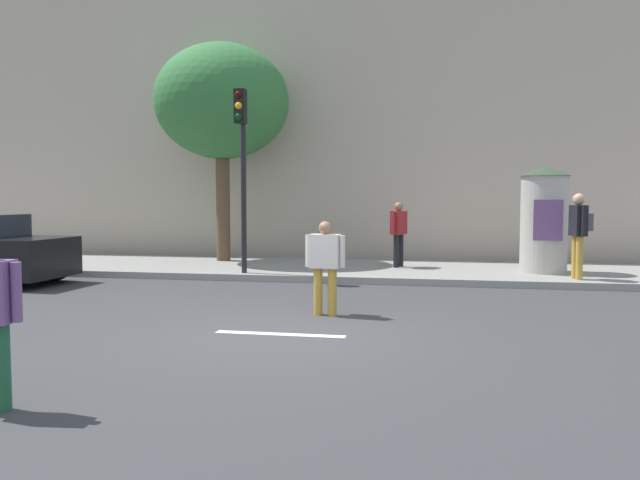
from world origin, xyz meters
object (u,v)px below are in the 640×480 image
traffic_light (242,150)px  pedestrian_in_red_top (326,259)px  pedestrian_tallest (579,228)px  poster_column (544,219)px  street_tree (222,103)px  pedestrian_with_bag (399,229)px

traffic_light → pedestrian_in_red_top: traffic_light is taller
pedestrian_tallest → poster_column: bearing=113.8°
street_tree → pedestrian_in_red_top: street_tree is taller
traffic_light → pedestrian_tallest: bearing=2.7°
poster_column → pedestrian_tallest: (0.51, -1.15, -0.15)m
street_tree → pedestrian_tallest: street_tree is taller
street_tree → pedestrian_in_red_top: 8.37m
traffic_light → street_tree: bearing=117.7°
poster_column → pedestrian_in_red_top: 6.69m
traffic_light → pedestrian_in_red_top: (2.58, -3.76, -2.04)m
pedestrian_in_red_top → street_tree: bearing=121.7°
street_tree → pedestrian_in_red_top: size_ratio=3.92×
traffic_light → poster_column: size_ratio=1.70×
pedestrian_tallest → street_tree: bearing=164.7°
pedestrian_with_bag → poster_column: bearing=-7.7°
street_tree → pedestrian_tallest: size_ratio=3.24×
pedestrian_tallest → pedestrian_with_bag: bearing=157.3°
traffic_light → pedestrian_with_bag: 4.30m
traffic_light → poster_column: (6.70, 1.50, -1.55)m
pedestrian_in_red_top → pedestrian_with_bag: size_ratio=0.93×
pedestrian_in_red_top → pedestrian_with_bag: pedestrian_with_bag is taller
poster_column → pedestrian_with_bag: bearing=172.3°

